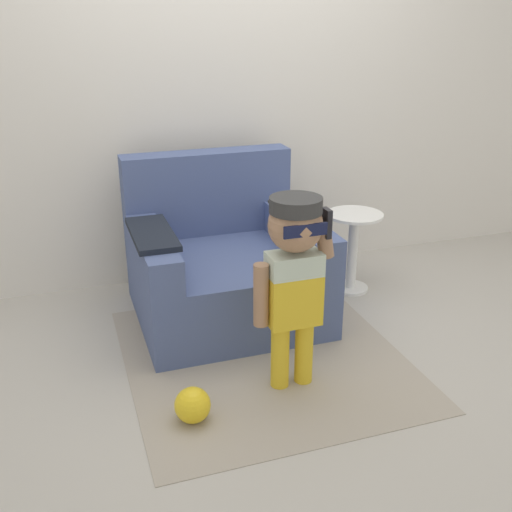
% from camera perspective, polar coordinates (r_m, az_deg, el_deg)
% --- Properties ---
extents(ground_plane, '(10.00, 10.00, 0.00)m').
position_cam_1_polar(ground_plane, '(3.54, 1.08, -5.96)').
color(ground_plane, '#ADA89E').
extents(wall_back, '(10.00, 0.05, 2.60)m').
position_cam_1_polar(wall_back, '(3.91, -2.94, 16.72)').
color(wall_back, silver).
rests_on(wall_back, ground_plane).
extents(armchair, '(1.04, 0.98, 0.90)m').
position_cam_1_polar(armchair, '(3.50, -3.16, -0.81)').
color(armchair, '#475684').
rests_on(armchair, ground_plane).
extents(person_child, '(0.38, 0.29, 0.94)m').
position_cam_1_polar(person_child, '(2.67, 3.63, -0.82)').
color(person_child, gold).
rests_on(person_child, ground_plane).
extents(side_table, '(0.35, 0.35, 0.52)m').
position_cam_1_polar(side_table, '(3.82, 9.22, 1.09)').
color(side_table, white).
rests_on(side_table, ground_plane).
extents(rug, '(1.39, 1.49, 0.01)m').
position_cam_1_polar(rug, '(3.16, 0.72, -9.54)').
color(rug, '#9E9384').
rests_on(rug, ground_plane).
extents(toy_ball, '(0.16, 0.16, 0.16)m').
position_cam_1_polar(toy_ball, '(2.70, -6.06, -13.94)').
color(toy_ball, yellow).
rests_on(toy_ball, ground_plane).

